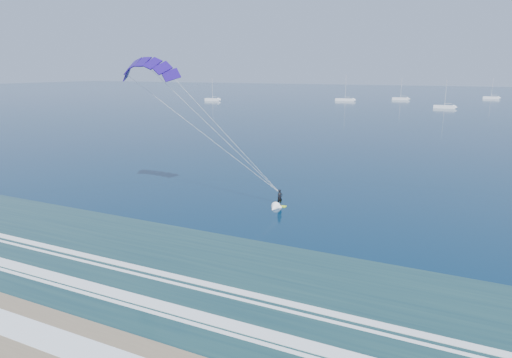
{
  "coord_description": "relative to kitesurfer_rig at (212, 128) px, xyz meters",
  "views": [
    {
      "loc": [
        18.67,
        -16.39,
        15.33
      ],
      "look_at": [
        -1.49,
        24.96,
        4.23
      ],
      "focal_mm": 32.0,
      "sensor_mm": 36.0,
      "label": 1
    }
  ],
  "objects": [
    {
      "name": "sailboat_0",
      "position": [
        -93.77,
        154.11,
        -8.33
      ],
      "size": [
        7.96,
        2.4,
        10.93
      ],
      "color": "white",
      "rests_on": "ground"
    },
    {
      "name": "sailboat_1",
      "position": [
        -33.98,
        181.52,
        -8.32
      ],
      "size": [
        9.47,
        2.4,
        12.9
      ],
      "color": "white",
      "rests_on": "ground"
    },
    {
      "name": "sailboat_4",
      "position": [
        31.22,
        232.13,
        -8.34
      ],
      "size": [
        7.85,
        2.4,
        10.79
      ],
      "color": "white",
      "rests_on": "ground"
    },
    {
      "name": "sailboat_3",
      "position": [
        13.57,
        156.19,
        -8.33
      ],
      "size": [
        8.15,
        2.4,
        11.39
      ],
      "color": "white",
      "rests_on": "ground"
    },
    {
      "name": "kitesurfer_rig",
      "position": [
        0.0,
        0.0,
        0.0
      ],
      "size": [
        19.15,
        8.54,
        17.66
      ],
      "color": "#C2F21C",
      "rests_on": "ground"
    },
    {
      "name": "sailboat_2",
      "position": [
        -10.6,
        201.81,
        -8.33
      ],
      "size": [
        8.1,
        2.4,
        11.01
      ],
      "color": "white",
      "rests_on": "ground"
    },
    {
      "name": "ground",
      "position": [
        7.74,
        -26.64,
        -9.01
      ],
      "size": [
        900.0,
        900.0,
        0.0
      ],
      "primitive_type": "plane",
      "color": "#072641",
      "rests_on": "ground"
    }
  ]
}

